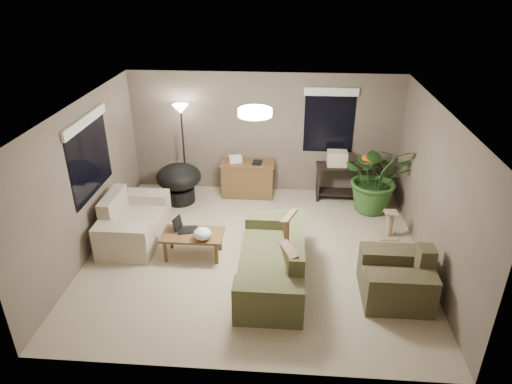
# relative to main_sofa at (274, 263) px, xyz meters

# --- Properties ---
(room_shell) EXTENTS (5.50, 5.50, 5.50)m
(room_shell) POSITION_rel_main_sofa_xyz_m (-0.35, 0.67, 0.96)
(room_shell) COLOR tan
(room_shell) RESTS_ON ground
(main_sofa) EXTENTS (0.95, 2.20, 0.85)m
(main_sofa) POSITION_rel_main_sofa_xyz_m (0.00, 0.00, 0.00)
(main_sofa) COLOR #46472B
(main_sofa) RESTS_ON ground
(throw_pillows) EXTENTS (0.38, 1.40, 0.47)m
(throw_pillows) POSITION_rel_main_sofa_xyz_m (0.26, 0.00, 0.36)
(throw_pillows) COLOR #8C7251
(throw_pillows) RESTS_ON main_sofa
(loveseat) EXTENTS (0.90, 1.60, 0.85)m
(loveseat) POSITION_rel_main_sofa_xyz_m (-2.52, 0.99, 0.00)
(loveseat) COLOR beige
(loveseat) RESTS_ON ground
(armchair) EXTENTS (0.95, 1.00, 0.85)m
(armchair) POSITION_rel_main_sofa_xyz_m (1.78, -0.28, 0.00)
(armchair) COLOR brown
(armchair) RESTS_ON ground
(coffee_table) EXTENTS (1.00, 0.55, 0.42)m
(coffee_table) POSITION_rel_main_sofa_xyz_m (-1.36, 0.52, 0.06)
(coffee_table) COLOR brown
(coffee_table) RESTS_ON ground
(laptop) EXTENTS (0.42, 0.31, 0.24)m
(laptop) POSITION_rel_main_sofa_xyz_m (-1.53, 0.62, 0.19)
(laptop) COLOR black
(laptop) RESTS_ON coffee_table
(plastic_bag) EXTENTS (0.36, 0.34, 0.20)m
(plastic_bag) POSITION_rel_main_sofa_xyz_m (-1.16, 0.37, 0.23)
(plastic_bag) COLOR white
(plastic_bag) RESTS_ON coffee_table
(desk) EXTENTS (1.10, 0.50, 0.75)m
(desk) POSITION_rel_main_sofa_xyz_m (-0.66, 2.82, 0.08)
(desk) COLOR brown
(desk) RESTS_ON ground
(desk_papers) EXTENTS (0.70, 0.30, 0.12)m
(desk_papers) POSITION_rel_main_sofa_xyz_m (-0.82, 2.81, 0.51)
(desk_papers) COLOR silver
(desk_papers) RESTS_ON desk
(console_table) EXTENTS (1.30, 0.40, 0.75)m
(console_table) POSITION_rel_main_sofa_xyz_m (1.38, 2.80, 0.14)
(console_table) COLOR black
(console_table) RESTS_ON ground
(pumpkin) EXTENTS (0.34, 0.34, 0.24)m
(pumpkin) POSITION_rel_main_sofa_xyz_m (1.73, 2.80, 0.58)
(pumpkin) COLOR orange
(pumpkin) RESTS_ON console_table
(cardboard_box) EXTENTS (0.39, 0.29, 0.29)m
(cardboard_box) POSITION_rel_main_sofa_xyz_m (1.13, 2.80, 0.60)
(cardboard_box) COLOR beige
(cardboard_box) RESTS_ON console_table
(papasan_chair) EXTENTS (0.99, 0.99, 0.80)m
(papasan_chair) POSITION_rel_main_sofa_xyz_m (-2.02, 2.44, 0.17)
(papasan_chair) COLOR black
(papasan_chair) RESTS_ON ground
(floor_lamp) EXTENTS (0.32, 0.32, 1.91)m
(floor_lamp) POSITION_rel_main_sofa_xyz_m (-1.98, 2.86, 1.30)
(floor_lamp) COLOR black
(floor_lamp) RESTS_ON ground
(ceiling_fixture) EXTENTS (0.50, 0.50, 0.10)m
(ceiling_fixture) POSITION_rel_main_sofa_xyz_m (-0.35, 0.67, 2.15)
(ceiling_fixture) COLOR white
(ceiling_fixture) RESTS_ON room_shell
(houseplant) EXTENTS (1.29, 1.43, 1.12)m
(houseplant) POSITION_rel_main_sofa_xyz_m (1.87, 2.37, 0.26)
(houseplant) COLOR #2D5923
(houseplant) RESTS_ON ground
(cat_scratching_post) EXTENTS (0.32, 0.32, 0.50)m
(cat_scratching_post) POSITION_rel_main_sofa_xyz_m (1.98, 1.37, -0.08)
(cat_scratching_post) COLOR tan
(cat_scratching_post) RESTS_ON ground
(window_left) EXTENTS (0.05, 1.56, 1.33)m
(window_left) POSITION_rel_main_sofa_xyz_m (-3.07, 0.97, 1.49)
(window_left) COLOR black
(window_left) RESTS_ON room_shell
(window_back) EXTENTS (1.06, 0.05, 1.33)m
(window_back) POSITION_rel_main_sofa_xyz_m (0.95, 3.15, 1.49)
(window_back) COLOR black
(window_back) RESTS_ON room_shell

